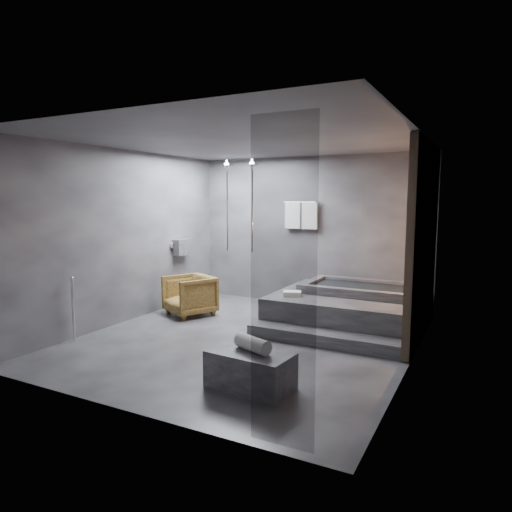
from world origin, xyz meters
The scene contains 7 objects.
room centered at (0.40, 0.24, 1.73)m, with size 5.00×5.04×2.82m.
tub_deck centered at (1.05, 1.45, 0.25)m, with size 2.20×2.00×0.50m, color #2E2E30.
tub_step centered at (1.05, 0.27, 0.09)m, with size 2.20×0.36×0.18m, color #2E2E30.
concrete_bench centered at (0.85, -1.49, 0.20)m, with size 0.89×0.49×0.40m, color #2D2D2F.
driftwood_chair centered at (-1.56, 0.78, 0.34)m, with size 0.74×0.76×0.69m, color #432E10.
rolled_towel centered at (0.86, -1.46, 0.48)m, with size 0.16×0.16×0.44m, color silver.
deck_towel centered at (0.32, 0.89, 0.54)m, with size 0.27×0.20×0.07m, color white.
Camera 1 is at (3.05, -5.60, 2.02)m, focal length 32.00 mm.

